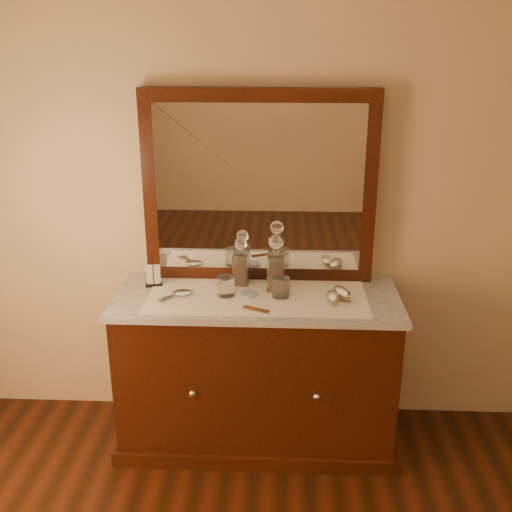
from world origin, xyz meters
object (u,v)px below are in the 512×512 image
(hand_mirror_outer, at_px, (178,294))
(napkin_rack, at_px, (154,276))
(decanter_left, at_px, (241,266))
(comb, at_px, (256,309))
(brush_near, at_px, (333,297))
(brush_far, at_px, (342,293))
(dresser_cabinet, at_px, (257,372))
(decanter_right, at_px, (276,269))
(pin_dish, at_px, (249,294))
(mirror_frame, at_px, (259,188))
(hand_mirror_inner, at_px, (180,294))

(hand_mirror_outer, bearing_deg, napkin_rack, 138.22)
(decanter_left, bearing_deg, comb, -73.56)
(comb, distance_m, brush_near, 0.40)
(brush_far, bearing_deg, dresser_cabinet, 179.62)
(dresser_cabinet, distance_m, napkin_rack, 0.75)
(decanter_left, distance_m, brush_far, 0.54)
(dresser_cabinet, bearing_deg, decanter_left, 122.74)
(comb, height_order, napkin_rack, napkin_rack)
(comb, distance_m, brush_far, 0.46)
(brush_near, distance_m, hand_mirror_outer, 0.78)
(decanter_right, distance_m, hand_mirror_outer, 0.51)
(decanter_right, bearing_deg, decanter_left, 162.40)
(comb, xyz_separation_m, brush_near, (0.38, 0.12, 0.02))
(brush_near, bearing_deg, brush_far, 46.98)
(pin_dish, bearing_deg, comb, -74.99)
(dresser_cabinet, height_order, brush_near, brush_near)
(decanter_right, bearing_deg, pin_dish, -145.88)
(pin_dish, height_order, comb, pin_dish)
(mirror_frame, distance_m, brush_near, 0.68)
(decanter_left, relative_size, hand_mirror_outer, 1.37)
(decanter_right, xyz_separation_m, hand_mirror_outer, (-0.49, -0.11, -0.11))
(pin_dish, xyz_separation_m, decanter_right, (0.13, 0.09, 0.11))
(dresser_cabinet, bearing_deg, hand_mirror_outer, -176.77)
(mirror_frame, bearing_deg, hand_mirror_inner, -145.19)
(comb, xyz_separation_m, brush_far, (0.42, 0.18, 0.02))
(napkin_rack, bearing_deg, mirror_frame, 13.87)
(mirror_frame, relative_size, pin_dish, 14.09)
(hand_mirror_outer, bearing_deg, decanter_left, 27.76)
(decanter_right, height_order, hand_mirror_outer, decanter_right)
(napkin_rack, distance_m, brush_far, 0.98)
(dresser_cabinet, xyz_separation_m, mirror_frame, (0.00, 0.25, 0.94))
(decanter_right, bearing_deg, brush_far, -14.26)
(decanter_right, height_order, brush_near, decanter_right)
(decanter_right, relative_size, hand_mirror_inner, 1.61)
(dresser_cabinet, height_order, napkin_rack, napkin_rack)
(dresser_cabinet, xyz_separation_m, decanter_right, (0.09, 0.08, 0.56))
(brush_far, relative_size, hand_mirror_inner, 0.88)
(comb, relative_size, hand_mirror_inner, 0.73)
(pin_dish, relative_size, brush_far, 0.53)
(mirror_frame, relative_size, comb, 9.00)
(comb, bearing_deg, pin_dish, 129.67)
(pin_dish, distance_m, brush_near, 0.42)
(hand_mirror_outer, bearing_deg, pin_dish, 2.26)
(pin_dish, relative_size, decanter_right, 0.29)
(napkin_rack, height_order, brush_near, napkin_rack)
(mirror_frame, relative_size, hand_mirror_inner, 6.57)
(decanter_left, bearing_deg, hand_mirror_outer, -152.24)
(decanter_left, bearing_deg, decanter_right, -17.60)
(pin_dish, bearing_deg, brush_far, 0.68)
(hand_mirror_outer, bearing_deg, brush_near, -2.41)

